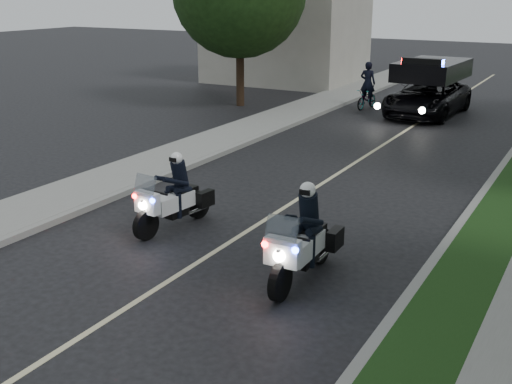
{
  "coord_description": "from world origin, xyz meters",
  "views": [
    {
      "loc": [
        6.65,
        -7.09,
        5.18
      ],
      "look_at": [
        0.29,
        4.23,
        1.0
      ],
      "focal_mm": 44.71,
      "sensor_mm": 36.0,
      "label": 1
    }
  ],
  "objects": [
    {
      "name": "curb_right",
      "position": [
        4.1,
        10.0,
        0.07
      ],
      "size": [
        0.2,
        60.0,
        0.15
      ],
      "primitive_type": "cube",
      "color": "gray",
      "rests_on": "ground"
    },
    {
      "name": "police_moto_right",
      "position": [
        2.12,
        2.73,
        0.0
      ],
      "size": [
        0.81,
        2.2,
        1.86
      ],
      "primitive_type": null,
      "rotation": [
        0.0,
        0.0,
        0.02
      ],
      "color": "silver",
      "rests_on": "ground"
    },
    {
      "name": "ground",
      "position": [
        0.0,
        0.0,
        0.0
      ],
      "size": [
        120.0,
        120.0,
        0.0
      ],
      "primitive_type": "plane",
      "color": "black",
      "rests_on": "ground"
    },
    {
      "name": "cyclist",
      "position": [
        -2.9,
        20.03,
        0.0
      ],
      "size": [
        0.7,
        0.48,
        1.88
      ],
      "primitive_type": "imported",
      "rotation": [
        0.0,
        0.0,
        3.19
      ],
      "color": "black",
      "rests_on": "ground"
    },
    {
      "name": "bicycle",
      "position": [
        -2.9,
        20.03,
        0.0
      ],
      "size": [
        0.77,
        1.7,
        0.86
      ],
      "primitive_type": "imported",
      "rotation": [
        0.0,
        0.0,
        -0.12
      ],
      "color": "black",
      "rests_on": "ground"
    },
    {
      "name": "police_moto_left",
      "position": [
        -1.54,
        3.74,
        0.0
      ],
      "size": [
        0.97,
        2.12,
        1.74
      ],
      "primitive_type": null,
      "rotation": [
        0.0,
        0.0,
        -0.13
      ],
      "color": "silver",
      "rests_on": "ground"
    },
    {
      "name": "tree_left_near",
      "position": [
        -8.23,
        17.92,
        0.0
      ],
      "size": [
        7.12,
        7.12,
        9.9
      ],
      "primitive_type": null,
      "rotation": [
        0.0,
        0.0,
        -0.23
      ],
      "color": "#1B3B13",
      "rests_on": "ground"
    },
    {
      "name": "sidewalk_left",
      "position": [
        -5.2,
        10.0,
        0.08
      ],
      "size": [
        2.0,
        60.0,
        0.16
      ],
      "primitive_type": "cube",
      "color": "gray",
      "rests_on": "ground"
    },
    {
      "name": "lane_marking",
      "position": [
        0.0,
        10.0,
        0.0
      ],
      "size": [
        0.12,
        50.0,
        0.01
      ],
      "primitive_type": "cube",
      "color": "#BFB78C",
      "rests_on": "ground"
    },
    {
      "name": "police_suv",
      "position": [
        -0.16,
        19.81,
        0.0
      ],
      "size": [
        2.78,
        5.56,
        2.65
      ],
      "primitive_type": "imported",
      "rotation": [
        0.0,
        0.0,
        -0.05
      ],
      "color": "black",
      "rests_on": "ground"
    },
    {
      "name": "building_far",
      "position": [
        -10.0,
        26.0,
        3.5
      ],
      "size": [
        8.0,
        6.0,
        7.0
      ],
      "primitive_type": "cube",
      "color": "#A8A396",
      "rests_on": "ground"
    },
    {
      "name": "curb_left",
      "position": [
        -4.1,
        10.0,
        0.07
      ],
      "size": [
        0.2,
        60.0,
        0.15
      ],
      "primitive_type": "cube",
      "color": "gray",
      "rests_on": "ground"
    },
    {
      "name": "tree_left_far",
      "position": [
        -9.65,
        29.22,
        0.0
      ],
      "size": [
        5.31,
        5.31,
        8.44
      ],
      "primitive_type": null,
      "rotation": [
        0.0,
        0.0,
        0.05
      ],
      "color": "black",
      "rests_on": "ground"
    }
  ]
}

